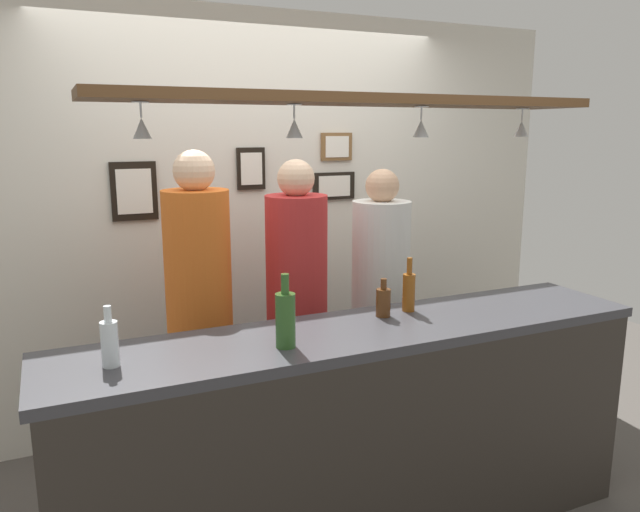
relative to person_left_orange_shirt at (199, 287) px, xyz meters
name	(u,v)px	position (x,y,z in m)	size (l,w,h in m)	color
ground_plane	(328,495)	(0.54, -0.43, -1.08)	(8.00, 8.00, 0.00)	#4C4742
back_wall	(256,221)	(0.54, 0.67, 0.22)	(4.40, 0.06, 2.60)	silver
bar_counter	(378,413)	(0.54, -0.94, -0.39)	(2.70, 0.55, 1.02)	#38383D
overhead_glass_rack	(360,100)	(0.54, -0.73, 0.92)	(2.20, 0.36, 0.04)	brown
hanging_wineglass_far_left	(142,127)	(-0.34, -0.69, 0.81)	(0.07, 0.07, 0.13)	silver
hanging_wineglass_left	(294,127)	(0.24, -0.73, 0.81)	(0.07, 0.07, 0.13)	silver
hanging_wineglass_center_left	(421,127)	(0.83, -0.76, 0.81)	(0.07, 0.07, 0.13)	silver
hanging_wineglass_center	(521,128)	(1.43, -0.71, 0.81)	(0.07, 0.07, 0.13)	silver
person_left_orange_shirt	(199,287)	(0.00, 0.00, 0.00)	(0.34, 0.34, 1.78)	#2D334C
person_middle_red_shirt	(297,283)	(0.55, 0.00, -0.04)	(0.34, 0.34, 1.72)	#2D334C
person_right_white_patterned_shirt	(380,281)	(1.08, 0.00, -0.08)	(0.34, 0.34, 1.66)	#2D334C
bottle_beer_brown_stubby	(383,302)	(0.70, -0.67, 0.02)	(0.07, 0.07, 0.18)	#512D14
bottle_beer_amber_tall	(409,291)	(0.86, -0.65, 0.05)	(0.06, 0.06, 0.26)	brown
bottle_soda_clear	(110,342)	(-0.51, -0.79, 0.04)	(0.06, 0.06, 0.23)	silver
bottle_champagne_green	(285,319)	(0.14, -0.87, 0.06)	(0.08, 0.08, 0.30)	#2D5623
picture_frame_crest	(251,169)	(0.50, 0.62, 0.56)	(0.18, 0.02, 0.26)	black
picture_frame_lower_pair	(334,186)	(1.07, 0.62, 0.43)	(0.30, 0.02, 0.18)	black
picture_frame_upper_small	(337,147)	(1.09, 0.62, 0.69)	(0.22, 0.02, 0.18)	brown
picture_frame_caricature	(134,191)	(-0.21, 0.62, 0.45)	(0.26, 0.02, 0.34)	black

